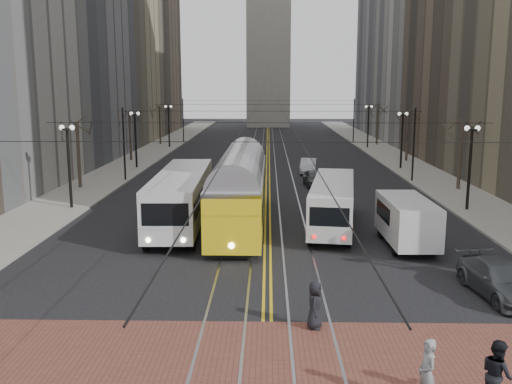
{
  "coord_description": "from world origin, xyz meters",
  "views": [
    {
      "loc": [
        0.01,
        -20.6,
        8.49
      ],
      "look_at": [
        -0.62,
        8.84,
        3.0
      ],
      "focal_mm": 40.0,
      "sensor_mm": 36.0,
      "label": 1
    }
  ],
  "objects_px": {
    "sedan_silver": "(308,166)",
    "pedestrian_c": "(497,374)",
    "sedan_grey": "(314,178)",
    "pedestrian_b": "(427,373)",
    "streetcar": "(240,196)",
    "pedestrian_a": "(315,305)",
    "cargo_van": "(407,223)",
    "sedan_parked": "(500,279)",
    "transit_bus": "(182,199)",
    "rear_bus": "(333,205)"
  },
  "relations": [
    {
      "from": "sedan_parked",
      "to": "pedestrian_c",
      "type": "height_order",
      "value": "pedestrian_c"
    },
    {
      "from": "sedan_parked",
      "to": "rear_bus",
      "type": "bearing_deg",
      "value": 109.5
    },
    {
      "from": "pedestrian_a",
      "to": "sedan_silver",
      "type": "bearing_deg",
      "value": 7.42
    },
    {
      "from": "streetcar",
      "to": "sedan_parked",
      "type": "bearing_deg",
      "value": -46.35
    },
    {
      "from": "streetcar",
      "to": "pedestrian_a",
      "type": "height_order",
      "value": "streetcar"
    },
    {
      "from": "rear_bus",
      "to": "sedan_parked",
      "type": "distance_m",
      "value": 12.71
    },
    {
      "from": "pedestrian_b",
      "to": "pedestrian_c",
      "type": "bearing_deg",
      "value": 83.24
    },
    {
      "from": "transit_bus",
      "to": "streetcar",
      "type": "bearing_deg",
      "value": 2.44
    },
    {
      "from": "sedan_parked",
      "to": "pedestrian_a",
      "type": "bearing_deg",
      "value": -163.35
    },
    {
      "from": "sedan_silver",
      "to": "pedestrian_a",
      "type": "xyz_separation_m",
      "value": [
        -2.31,
        -36.71,
        0.16
      ]
    },
    {
      "from": "cargo_van",
      "to": "sedan_parked",
      "type": "xyz_separation_m",
      "value": [
        2.08,
        -7.28,
        -0.58
      ]
    },
    {
      "from": "sedan_silver",
      "to": "sedan_parked",
      "type": "xyz_separation_m",
      "value": [
        5.5,
        -33.37,
        -0.0
      ]
    },
    {
      "from": "pedestrian_a",
      "to": "rear_bus",
      "type": "bearing_deg",
      "value": 2.33
    },
    {
      "from": "pedestrian_c",
      "to": "pedestrian_a",
      "type": "bearing_deg",
      "value": 30.24
    },
    {
      "from": "sedan_grey",
      "to": "streetcar",
      "type": "bearing_deg",
      "value": -116.37
    },
    {
      "from": "rear_bus",
      "to": "pedestrian_a",
      "type": "xyz_separation_m",
      "value": [
        -2.25,
        -14.75,
        -0.55
      ]
    },
    {
      "from": "pedestrian_c",
      "to": "streetcar",
      "type": "bearing_deg",
      "value": 9.85
    },
    {
      "from": "transit_bus",
      "to": "rear_bus",
      "type": "distance_m",
      "value": 9.22
    },
    {
      "from": "sedan_grey",
      "to": "sedan_parked",
      "type": "bearing_deg",
      "value": -82.36
    },
    {
      "from": "cargo_van",
      "to": "streetcar",
      "type": "bearing_deg",
      "value": 152.26
    },
    {
      "from": "streetcar",
      "to": "sedan_silver",
      "type": "relative_size",
      "value": 3.6
    },
    {
      "from": "pedestrian_c",
      "to": "transit_bus",
      "type": "bearing_deg",
      "value": 18.42
    },
    {
      "from": "transit_bus",
      "to": "rear_bus",
      "type": "relative_size",
      "value": 1.21
    },
    {
      "from": "cargo_van",
      "to": "rear_bus",
      "type": "bearing_deg",
      "value": 129.21
    },
    {
      "from": "sedan_parked",
      "to": "sedan_silver",
      "type": "bearing_deg",
      "value": 92.86
    },
    {
      "from": "sedan_parked",
      "to": "pedestrian_a",
      "type": "distance_m",
      "value": 8.5
    },
    {
      "from": "sedan_silver",
      "to": "pedestrian_c",
      "type": "relative_size",
      "value": 2.26
    },
    {
      "from": "pedestrian_a",
      "to": "pedestrian_b",
      "type": "relative_size",
      "value": 0.9
    },
    {
      "from": "streetcar",
      "to": "pedestrian_b",
      "type": "distance_m",
      "value": 21.11
    },
    {
      "from": "sedan_grey",
      "to": "sedan_silver",
      "type": "xyz_separation_m",
      "value": [
        0.0,
        7.41,
        0.01
      ]
    },
    {
      "from": "pedestrian_a",
      "to": "pedestrian_b",
      "type": "xyz_separation_m",
      "value": [
        2.57,
        -5.0,
        0.1
      ]
    },
    {
      "from": "pedestrian_a",
      "to": "pedestrian_c",
      "type": "relative_size",
      "value": 0.9
    },
    {
      "from": "cargo_van",
      "to": "sedan_parked",
      "type": "height_order",
      "value": "cargo_van"
    },
    {
      "from": "sedan_grey",
      "to": "pedestrian_b",
      "type": "relative_size",
      "value": 2.14
    },
    {
      "from": "cargo_van",
      "to": "pedestrian_b",
      "type": "xyz_separation_m",
      "value": [
        -3.16,
        -15.62,
        -0.32
      ]
    },
    {
      "from": "sedan_parked",
      "to": "pedestrian_b",
      "type": "relative_size",
      "value": 2.56
    },
    {
      "from": "sedan_silver",
      "to": "pedestrian_a",
      "type": "bearing_deg",
      "value": -86.79
    },
    {
      "from": "sedan_grey",
      "to": "rear_bus",
      "type": "bearing_deg",
      "value": -94.56
    },
    {
      "from": "rear_bus",
      "to": "pedestrian_b",
      "type": "distance_m",
      "value": 19.75
    },
    {
      "from": "sedan_grey",
      "to": "pedestrian_c",
      "type": "distance_m",
      "value": 34.37
    },
    {
      "from": "rear_bus",
      "to": "cargo_van",
      "type": "xyz_separation_m",
      "value": [
        3.48,
        -4.13,
        -0.13
      ]
    },
    {
      "from": "sedan_grey",
      "to": "pedestrian_b",
      "type": "height_order",
      "value": "pedestrian_b"
    },
    {
      "from": "sedan_silver",
      "to": "pedestrian_b",
      "type": "relative_size",
      "value": 2.26
    },
    {
      "from": "rear_bus",
      "to": "pedestrian_b",
      "type": "xyz_separation_m",
      "value": [
        0.32,
        -19.75,
        -0.45
      ]
    },
    {
      "from": "cargo_van",
      "to": "pedestrian_a",
      "type": "relative_size",
      "value": 3.4
    },
    {
      "from": "cargo_van",
      "to": "pedestrian_a",
      "type": "bearing_deg",
      "value": -119.29
    },
    {
      "from": "cargo_van",
      "to": "sedan_silver",
      "type": "relative_size",
      "value": 1.35
    },
    {
      "from": "streetcar",
      "to": "rear_bus",
      "type": "height_order",
      "value": "streetcar"
    },
    {
      "from": "cargo_van",
      "to": "sedan_parked",
      "type": "bearing_deg",
      "value": -74.95
    },
    {
      "from": "sedan_parked",
      "to": "pedestrian_a",
      "type": "height_order",
      "value": "pedestrian_a"
    }
  ]
}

